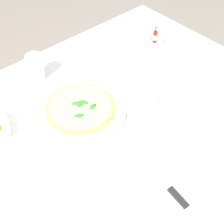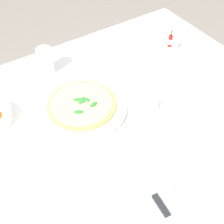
% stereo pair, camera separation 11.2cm
% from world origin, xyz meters
% --- Properties ---
extents(ground_plane, '(8.00, 8.00, 0.00)m').
position_xyz_m(ground_plane, '(0.00, 0.00, 0.00)').
color(ground_plane, slate).
extents(dining_table, '(1.21, 1.21, 0.72)m').
position_xyz_m(dining_table, '(0.00, 0.00, 0.61)').
color(dining_table, white).
rests_on(dining_table, ground_plane).
extents(pizza_plate, '(0.34, 0.34, 0.02)m').
position_xyz_m(pizza_plate, '(-0.18, -0.15, 0.74)').
color(pizza_plate, white).
rests_on(pizza_plate, dining_table).
extents(pizza, '(0.26, 0.26, 0.02)m').
position_xyz_m(pizza, '(-0.18, -0.15, 0.75)').
color(pizza, tan).
rests_on(pizza, pizza_plate).
extents(coffee_cup_back_corner, '(0.13, 0.13, 0.06)m').
position_xyz_m(coffee_cup_back_corner, '(0.23, 0.13, 0.75)').
color(coffee_cup_back_corner, white).
rests_on(coffee_cup_back_corner, dining_table).
extents(water_glass_right_edge, '(0.06, 0.06, 0.12)m').
position_xyz_m(water_glass_right_edge, '(-0.45, -0.17, 0.78)').
color(water_glass_right_edge, white).
rests_on(water_glass_right_edge, dining_table).
extents(napkin_folded, '(0.24, 0.16, 0.02)m').
position_xyz_m(napkin_folded, '(0.34, -0.16, 0.73)').
color(napkin_folded, white).
rests_on(napkin_folded, dining_table).
extents(dinner_knife, '(0.20, 0.04, 0.01)m').
position_xyz_m(dinner_knife, '(0.34, -0.17, 0.75)').
color(dinner_knife, silver).
rests_on(dinner_knife, napkin_folded).
extents(hot_sauce_bottle, '(0.02, 0.02, 0.08)m').
position_xyz_m(hot_sauce_bottle, '(-0.32, 0.39, 0.76)').
color(hot_sauce_bottle, '#B7140F').
rests_on(hot_sauce_bottle, dining_table).
extents(salt_shaker, '(0.03, 0.03, 0.06)m').
position_xyz_m(salt_shaker, '(-0.29, 0.40, 0.75)').
color(salt_shaker, white).
rests_on(salt_shaker, dining_table).
extents(pepper_shaker, '(0.03, 0.03, 0.06)m').
position_xyz_m(pepper_shaker, '(-0.34, 0.38, 0.75)').
color(pepper_shaker, white).
rests_on(pepper_shaker, dining_table).
extents(menu_card, '(0.09, 0.01, 0.06)m').
position_xyz_m(menu_card, '(-0.07, 0.08, 0.75)').
color(menu_card, white).
rests_on(menu_card, dining_table).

